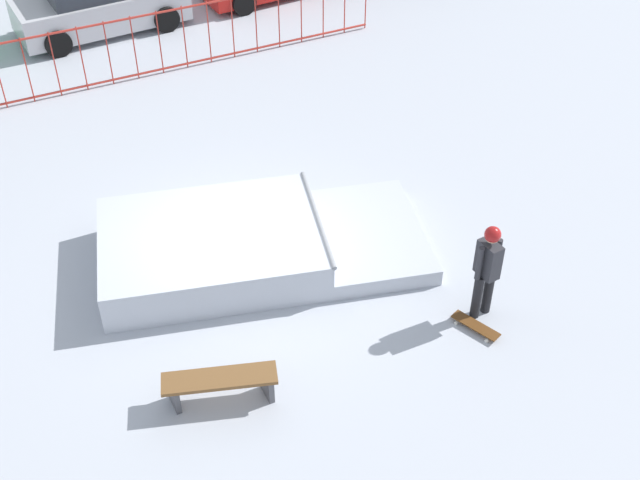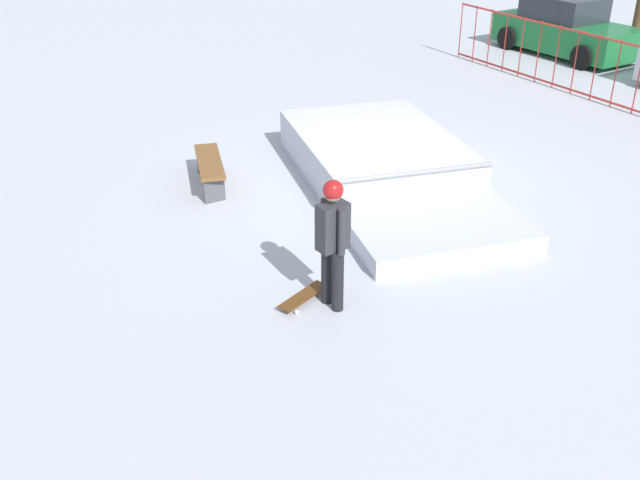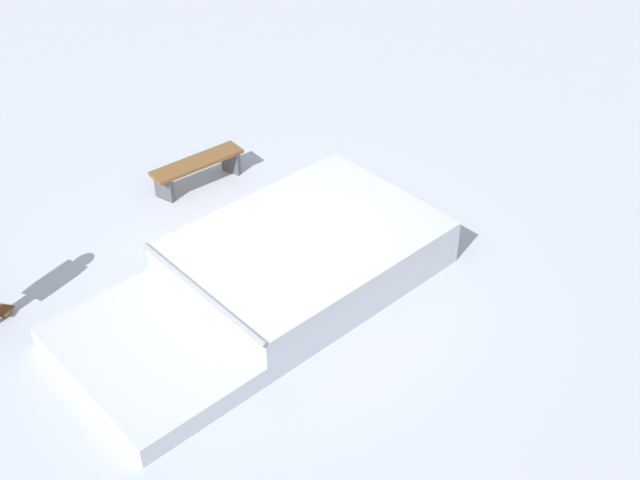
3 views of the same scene
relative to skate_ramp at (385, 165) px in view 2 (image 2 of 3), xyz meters
The scene contains 6 objects.
ground_plane 0.35m from the skate_ramp, 103.50° to the right, with size 60.00×60.00×0.00m, color #B2B7C1.
skate_ramp is the anchor object (origin of this frame).
skater 4.11m from the skate_ramp, 44.21° to the right, with size 0.44×0.40×1.73m.
skateboard 4.07m from the skate_ramp, 49.49° to the right, with size 0.48×0.82×0.09m.
park_bench 3.00m from the skate_ramp, 117.10° to the right, with size 1.65×0.87×0.48m.
parked_car_green 10.80m from the skate_ramp, 117.21° to the left, with size 4.15×2.02×1.60m.
Camera 2 is at (9.57, -6.74, 5.08)m, focal length 40.87 mm.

